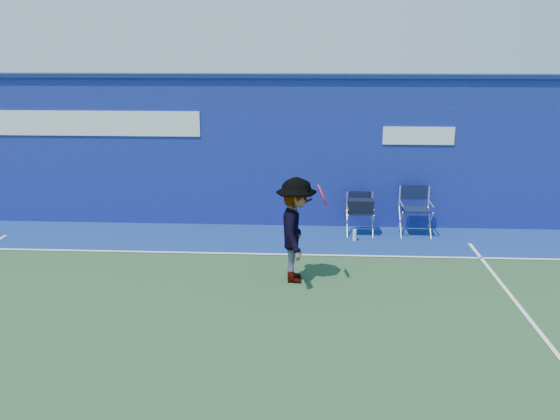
# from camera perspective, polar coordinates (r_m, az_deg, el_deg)

# --- Properties ---
(ground) EXTENTS (80.00, 80.00, 0.00)m
(ground) POSITION_cam_1_polar(r_m,az_deg,el_deg) (7.81, -8.53, -12.11)
(ground) COLOR #274928
(ground) RESTS_ON ground
(stadium_wall) EXTENTS (24.00, 0.50, 3.08)m
(stadium_wall) POSITION_cam_1_polar(r_m,az_deg,el_deg) (12.24, -4.01, 5.79)
(stadium_wall) COLOR navy
(stadium_wall) RESTS_ON ground
(out_of_bounds_strip) EXTENTS (24.00, 1.80, 0.01)m
(out_of_bounds_strip) POSITION_cam_1_polar(r_m,az_deg,el_deg) (11.55, -4.52, -2.72)
(out_of_bounds_strip) COLOR navy
(out_of_bounds_strip) RESTS_ON ground
(court_lines) EXTENTS (24.00, 12.00, 0.01)m
(court_lines) POSITION_cam_1_polar(r_m,az_deg,el_deg) (8.34, -7.71, -10.15)
(court_lines) COLOR white
(court_lines) RESTS_ON out_of_bounds_strip
(directors_chair_left) EXTENTS (0.50, 0.46, 0.84)m
(directors_chair_left) POSITION_cam_1_polar(r_m,az_deg,el_deg) (11.75, 7.70, -0.69)
(directors_chair_left) COLOR silver
(directors_chair_left) RESTS_ON ground
(directors_chair_right) EXTENTS (0.57, 0.51, 0.96)m
(directors_chair_right) POSITION_cam_1_polar(r_m,az_deg,el_deg) (11.95, 12.86, -0.95)
(directors_chair_right) COLOR silver
(directors_chair_right) RESTS_ON ground
(water_bottle) EXTENTS (0.07, 0.07, 0.22)m
(water_bottle) POSITION_cam_1_polar(r_m,az_deg,el_deg) (11.42, 7.19, -2.43)
(water_bottle) COLOR white
(water_bottle) RESTS_ON ground
(tennis_player) EXTENTS (0.83, 1.09, 1.66)m
(tennis_player) POSITION_cam_1_polar(r_m,az_deg,el_deg) (9.24, 1.57, -1.95)
(tennis_player) COLOR #EA4738
(tennis_player) RESTS_ON ground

